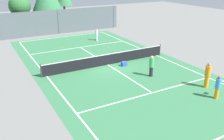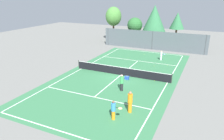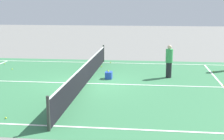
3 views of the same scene
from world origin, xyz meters
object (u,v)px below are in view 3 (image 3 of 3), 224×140
object	(u,v)px
tennis_ball_0	(111,63)
player_3	(169,61)
ball_crate	(109,75)
tennis_ball_4	(223,85)
tennis_ball_1	(101,66)
tennis_ball_3	(214,71)
tennis_ball_6	(12,69)
tennis_ball_7	(6,118)
tennis_ball_8	(5,64)

from	to	relation	value
tennis_ball_0	player_3	bearing A→B (deg)	-137.08
ball_crate	tennis_ball_0	size ratio (longest dim) A/B	6.90
player_3	tennis_ball_4	size ratio (longest dim) A/B	25.72
tennis_ball_1	tennis_ball_3	world-z (taller)	same
player_3	tennis_ball_6	size ratio (longest dim) A/B	25.72
tennis_ball_0	tennis_ball_7	size ratio (longest dim) A/B	1.00
tennis_ball_1	tennis_ball_4	distance (m)	7.39
tennis_ball_1	tennis_ball_3	bearing A→B (deg)	-96.26
ball_crate	tennis_ball_0	xyz separation A→B (m)	(4.34, 0.41, -0.15)
tennis_ball_0	tennis_ball_4	bearing A→B (deg)	-131.62
tennis_ball_0	tennis_ball_1	size ratio (longest dim) A/B	1.00
tennis_ball_6	tennis_ball_8	world-z (taller)	same
tennis_ball_3	tennis_ball_4	xyz separation A→B (m)	(-3.17, 0.15, 0.00)
ball_crate	tennis_ball_0	bearing A→B (deg)	5.44
tennis_ball_0	tennis_ball_7	bearing A→B (deg)	167.78
tennis_ball_4	tennis_ball_7	size ratio (longest dim) A/B	1.00
tennis_ball_4	tennis_ball_0	bearing A→B (deg)	48.38
tennis_ball_3	tennis_ball_7	distance (m)	11.86
tennis_ball_6	tennis_ball_7	xyz separation A→B (m)	(-7.80, -3.16, 0.00)
tennis_ball_3	tennis_ball_7	bearing A→B (deg)	135.41
ball_crate	tennis_ball_1	bearing A→B (deg)	15.32
ball_crate	tennis_ball_4	size ratio (longest dim) A/B	6.90
tennis_ball_3	tennis_ball_6	bearing A→B (deg)	93.24
tennis_ball_7	tennis_ball_1	bearing A→B (deg)	-11.58
ball_crate	tennis_ball_8	world-z (taller)	ball_crate
tennis_ball_0	tennis_ball_3	xyz separation A→B (m)	(-2.07, -6.05, 0.00)
tennis_ball_3	tennis_ball_4	distance (m)	3.17
player_3	tennis_ball_8	distance (m)	10.43
player_3	tennis_ball_6	xyz separation A→B (m)	(1.00, 8.90, -0.84)
tennis_ball_7	ball_crate	bearing A→B (deg)	-23.53
tennis_ball_7	tennis_ball_3	bearing A→B (deg)	-44.59
tennis_ball_7	tennis_ball_8	bearing A→B (deg)	24.82
ball_crate	tennis_ball_4	world-z (taller)	ball_crate
tennis_ball_7	tennis_ball_8	xyz separation A→B (m)	(9.37, 4.33, 0.00)
player_3	tennis_ball_8	size ratio (longest dim) A/B	25.72
tennis_ball_4	player_3	bearing A→B (deg)	58.08
tennis_ball_6	tennis_ball_7	world-z (taller)	same
tennis_ball_0	ball_crate	bearing A→B (deg)	-174.56
tennis_ball_1	tennis_ball_3	distance (m)	6.49
player_3	tennis_ball_7	bearing A→B (deg)	139.83
tennis_ball_4	tennis_ball_7	distance (m)	9.73
tennis_ball_4	tennis_ball_6	xyz separation A→B (m)	(2.52, 11.33, 0.00)
tennis_ball_0	tennis_ball_6	distance (m)	6.08
tennis_ball_6	tennis_ball_8	bearing A→B (deg)	36.69
ball_crate	tennis_ball_4	bearing A→B (deg)	-99.32
tennis_ball_8	tennis_ball_6	bearing A→B (deg)	-143.31
tennis_ball_0	tennis_ball_8	distance (m)	6.71
ball_crate	tennis_ball_8	size ratio (longest dim) A/B	6.90
ball_crate	tennis_ball_1	size ratio (longest dim) A/B	6.90
tennis_ball_0	tennis_ball_3	world-z (taller)	same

